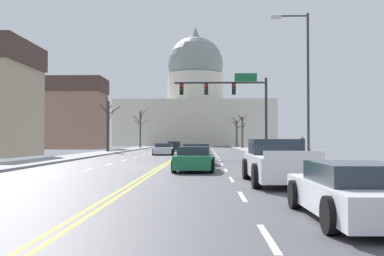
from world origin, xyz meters
TOP-DOWN VIEW (x-y plane):
  - ground at (0.00, -0.00)m, footprint 20.00×180.00m
  - signal_gantry at (4.81, 12.47)m, footprint 7.91×0.41m
  - street_lamp_right at (7.95, -0.73)m, footprint 2.12×0.24m
  - capitol_building at (0.00, 81.16)m, footprint 35.55×19.79m
  - sedan_near_00 at (1.62, 8.93)m, footprint 2.03×4.43m
  - sedan_near_01 at (1.93, 1.96)m, footprint 1.98×4.61m
  - sedan_near_02 at (1.94, -3.88)m, footprint 2.06×4.39m
  - pickup_truck_near_03 at (5.07, -9.86)m, footprint 2.25×5.64m
  - sedan_near_04 at (5.41, -17.24)m, footprint 2.01×4.57m
  - sedan_oncoming_00 at (-1.70, 18.74)m, footprint 2.07×4.45m
  - sedan_oncoming_01 at (-1.60, 31.83)m, footprint 2.11×4.39m
  - flank_building_01 at (-17.35, 43.39)m, footprint 8.46×6.80m
  - bare_tree_00 at (8.26, 46.11)m, footprint 1.43×1.99m
  - bare_tree_01 at (-8.84, 26.11)m, footprint 2.31×2.29m
  - bare_tree_02 at (7.86, 53.87)m, footprint 2.38×2.48m
  - bare_tree_03 at (-7.93, 45.75)m, footprint 2.27×2.24m
  - pedestrian_00 at (9.10, 5.15)m, footprint 0.35×0.34m
  - bicycle_parked at (8.61, 1.14)m, footprint 0.12×1.77m

SIDE VIEW (x-z plane):
  - ground at x=0.00m, z-range -0.08..0.12m
  - bicycle_parked at x=8.61m, z-range 0.06..0.91m
  - sedan_near_04 at x=5.41m, z-range -0.02..1.09m
  - sedan_oncoming_00 at x=-1.70m, z-range -0.02..1.11m
  - sedan_near_00 at x=1.62m, z-range -0.04..1.18m
  - sedan_near_02 at x=1.94m, z-range -0.02..1.17m
  - sedan_oncoming_01 at x=-1.60m, z-range -0.04..1.20m
  - sedan_near_01 at x=1.93m, z-range -0.04..1.22m
  - pickup_truck_near_03 at x=5.07m, z-range -0.07..1.50m
  - pedestrian_00 at x=9.10m, z-range 0.23..1.90m
  - bare_tree_02 at x=7.86m, z-range 0.04..5.53m
  - bare_tree_00 at x=8.26m, z-range 0.17..5.46m
  - bare_tree_01 at x=-8.84m, z-range 0.16..6.33m
  - bare_tree_03 at x=-7.93m, z-range 0.24..6.53m
  - street_lamp_right at x=7.95m, z-range 0.86..9.32m
  - signal_gantry at x=4.81m, z-range 1.69..8.70m
  - flank_building_01 at x=-17.35m, z-range 0.07..11.02m
  - capitol_building at x=0.00m, z-range -5.03..23.05m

